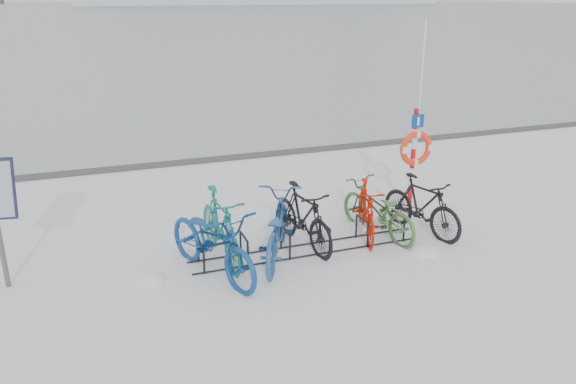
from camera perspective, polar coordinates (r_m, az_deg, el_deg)
ground at (r=9.69m, az=1.75°, el=-6.01°), size 900.00×900.00×0.00m
ice_sheet at (r=163.19m, az=-19.83°, el=17.01°), size 400.00×298.00×0.02m
quay_edge at (r=14.97m, az=-6.65°, el=3.40°), size 400.00×0.25×0.10m
bike_rack at (r=9.62m, az=1.76°, el=-5.04°), size 4.00×0.48×0.46m
lifebuoy_station at (r=11.56m, az=12.82°, el=4.35°), size 0.71×0.22×3.71m
bike_0 at (r=8.77m, az=-7.71°, el=-4.81°), size 1.54×2.38×1.18m
bike_1 at (r=9.27m, az=-6.91°, el=-3.33°), size 0.70×2.03×1.20m
bike_2 at (r=9.26m, az=-1.23°, el=-3.50°), size 1.60×2.23×1.11m
bike_3 at (r=9.70m, az=1.52°, el=-2.37°), size 0.84×1.93×1.12m
bike_4 at (r=10.18m, az=7.96°, el=-1.74°), size 1.02×1.78×1.03m
bike_5 at (r=10.30m, az=9.07°, el=-1.62°), size 1.09×2.03×1.01m
bike_6 at (r=10.53m, az=13.44°, el=-1.19°), size 1.01×1.90×1.10m
snow_drifts at (r=10.05m, az=6.50°, el=-5.18°), size 5.84×1.83×0.19m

